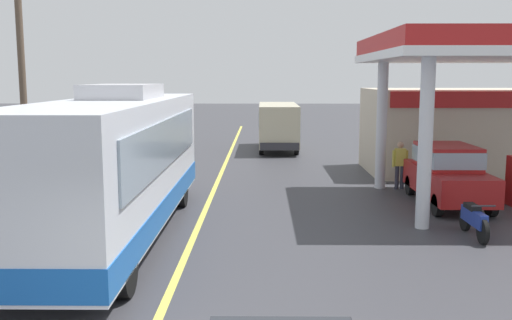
% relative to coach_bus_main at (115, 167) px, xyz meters
% --- Properties ---
extents(ground, '(120.00, 120.00, 0.00)m').
position_rel_coach_bus_main_xyz_m(ground, '(1.87, 12.05, -1.72)').
color(ground, '#38383D').
extents(lane_divider_stripe, '(0.16, 50.00, 0.01)m').
position_rel_coach_bus_main_xyz_m(lane_divider_stripe, '(1.87, 7.05, -1.72)').
color(lane_divider_stripe, '#D8CC4C').
rests_on(lane_divider_stripe, ground).
extents(coach_bus_main, '(2.60, 11.04, 3.69)m').
position_rel_coach_bus_main_xyz_m(coach_bus_main, '(0.00, 0.00, 0.00)').
color(coach_bus_main, silver).
rests_on(coach_bus_main, ground).
extents(gas_station_roadside, '(9.10, 11.95, 5.10)m').
position_rel_coach_bus_main_xyz_m(gas_station_roadside, '(11.38, 7.78, 0.91)').
color(gas_station_roadside, '#B21E1E').
rests_on(gas_station_roadside, ground).
extents(car_at_pump, '(1.70, 4.20, 1.82)m').
position_rel_coach_bus_main_xyz_m(car_at_pump, '(9.20, 3.73, -0.71)').
color(car_at_pump, maroon).
rests_on(car_at_pump, ground).
extents(minibus_opposing_lane, '(2.04, 6.13, 2.44)m').
position_rel_coach_bus_main_xyz_m(minibus_opposing_lane, '(4.38, 17.05, -0.25)').
color(minibus_opposing_lane, '#BFB799').
rests_on(minibus_opposing_lane, ground).
extents(motorcycle_parked_forecourt, '(0.55, 1.80, 0.92)m').
position_rel_coach_bus_main_xyz_m(motorcycle_parked_forecourt, '(8.68, 0.04, -1.28)').
color(motorcycle_parked_forecourt, black).
rests_on(motorcycle_parked_forecourt, ground).
extents(pedestrian_near_pump, '(0.55, 0.22, 1.66)m').
position_rel_coach_bus_main_xyz_m(pedestrian_near_pump, '(8.32, 6.12, -0.79)').
color(pedestrian_near_pump, '#33333F').
rests_on(pedestrian_near_pump, ground).
extents(utility_pole_roadside, '(1.80, 0.24, 8.64)m').
position_rel_coach_bus_main_xyz_m(utility_pole_roadside, '(-4.88, 6.61, 2.78)').
color(utility_pole_roadside, brown).
rests_on(utility_pole_roadside, ground).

